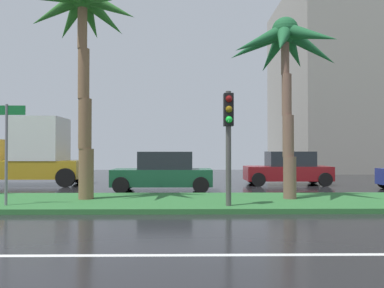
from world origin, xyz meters
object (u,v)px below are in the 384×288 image
at_px(palm_tree_centre_left, 83,25).
at_px(car_in_traffic_third, 288,169).
at_px(car_in_traffic_second, 163,172).
at_px(traffic_signal_median_right, 228,127).
at_px(box_truck_lead, 22,155).
at_px(street_name_sign, 6,140).
at_px(palm_tree_centre, 284,53).

relative_size(palm_tree_centre_left, car_in_traffic_third, 1.69).
xyz_separation_m(car_in_traffic_second, car_in_traffic_third, (6.24, 2.87, 0.00)).
height_order(traffic_signal_median_right, box_truck_lead, traffic_signal_median_right).
relative_size(traffic_signal_median_right, box_truck_lead, 0.53).
bearing_deg(street_name_sign, palm_tree_centre, 9.76).
xyz_separation_m(traffic_signal_median_right, car_in_traffic_second, (-2.25, 5.37, -1.65)).
bearing_deg(traffic_signal_median_right, car_in_traffic_third, 64.17).
height_order(palm_tree_centre, street_name_sign, palm_tree_centre).
distance_m(palm_tree_centre, car_in_traffic_second, 7.13).
height_order(palm_tree_centre_left, traffic_signal_median_right, palm_tree_centre_left).
xyz_separation_m(traffic_signal_median_right, car_in_traffic_third, (3.99, 8.24, -1.65)).
bearing_deg(street_name_sign, box_truck_lead, 111.03).
distance_m(traffic_signal_median_right, street_name_sign, 6.61).
bearing_deg(car_in_traffic_second, street_name_sign, 49.95).
height_order(street_name_sign, car_in_traffic_third, street_name_sign).
bearing_deg(box_truck_lead, car_in_traffic_second, 158.49).
xyz_separation_m(palm_tree_centre_left, street_name_sign, (-1.88, -1.31, -3.90)).
distance_m(street_name_sign, car_in_traffic_third, 13.35).
bearing_deg(traffic_signal_median_right, palm_tree_centre_left, 162.13).
distance_m(palm_tree_centre, car_in_traffic_third, 8.04).
bearing_deg(car_in_traffic_second, car_in_traffic_third, -155.29).
bearing_deg(car_in_traffic_third, street_name_sign, 37.21).
bearing_deg(car_in_traffic_third, palm_tree_centre_left, 37.71).
relative_size(box_truck_lead, car_in_traffic_third, 1.49).
relative_size(palm_tree_centre, car_in_traffic_second, 1.44).
bearing_deg(palm_tree_centre_left, car_in_traffic_third, 37.71).
distance_m(palm_tree_centre_left, traffic_signal_median_right, 6.06).
relative_size(street_name_sign, box_truck_lead, 0.47).
xyz_separation_m(palm_tree_centre, street_name_sign, (-8.70, -1.50, -3.03)).
bearing_deg(palm_tree_centre_left, palm_tree_centre, 1.57).
height_order(palm_tree_centre, car_in_traffic_third, palm_tree_centre).
xyz_separation_m(palm_tree_centre, car_in_traffic_third, (1.88, 6.54, -4.29)).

